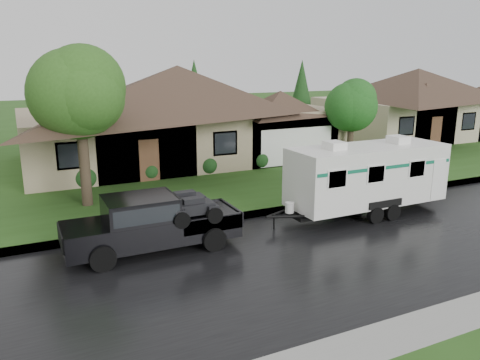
# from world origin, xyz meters

# --- Properties ---
(ground) EXTENTS (140.00, 140.00, 0.00)m
(ground) POSITION_xyz_m (0.00, 0.00, 0.00)
(ground) COLOR #264B17
(ground) RESTS_ON ground
(road) EXTENTS (140.00, 8.00, 0.01)m
(road) POSITION_xyz_m (0.00, -2.00, 0.01)
(road) COLOR black
(road) RESTS_ON ground
(curb) EXTENTS (140.00, 0.50, 0.15)m
(curb) POSITION_xyz_m (0.00, 2.25, 0.07)
(curb) COLOR gray
(curb) RESTS_ON ground
(lawn) EXTENTS (140.00, 26.00, 0.15)m
(lawn) POSITION_xyz_m (0.00, 15.00, 0.07)
(lawn) COLOR #264B17
(lawn) RESTS_ON ground
(house_main) EXTENTS (19.44, 10.80, 6.90)m
(house_main) POSITION_xyz_m (2.29, 13.84, 3.59)
(house_main) COLOR gray
(house_main) RESTS_ON lawn
(house_neighbor) EXTENTS (15.12, 9.72, 6.45)m
(house_neighbor) POSITION_xyz_m (22.27, 14.34, 3.32)
(house_neighbor) COLOR tan
(house_neighbor) RESTS_ON lawn
(tree_left_green) EXTENTS (3.92, 3.92, 6.49)m
(tree_left_green) POSITION_xyz_m (-4.66, 6.13, 4.65)
(tree_left_green) COLOR #382B1E
(tree_left_green) RESTS_ON lawn
(tree_right_green) EXTENTS (2.97, 2.97, 4.91)m
(tree_right_green) POSITION_xyz_m (10.77, 8.47, 3.55)
(tree_right_green) COLOR #382B1E
(tree_right_green) RESTS_ON lawn
(shrub_row) EXTENTS (13.60, 1.00, 1.00)m
(shrub_row) POSITION_xyz_m (2.00, 9.30, 0.65)
(shrub_row) COLOR #143814
(shrub_row) RESTS_ON lawn
(pickup_truck) EXTENTS (5.54, 2.10, 1.85)m
(pickup_truck) POSITION_xyz_m (-3.49, 0.57, 0.99)
(pickup_truck) COLOR black
(pickup_truck) RESTS_ON ground
(travel_trailer) EXTENTS (6.83, 2.40, 3.06)m
(travel_trailer) POSITION_xyz_m (5.31, 0.57, 1.63)
(travel_trailer) COLOR white
(travel_trailer) RESTS_ON ground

